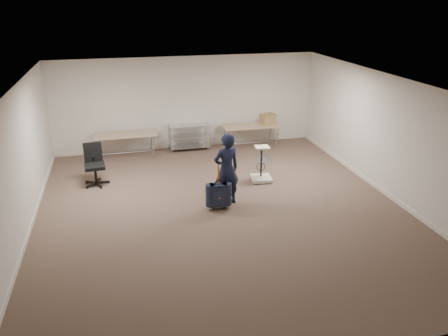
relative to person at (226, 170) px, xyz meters
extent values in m
plane|color=#4D3C2F|center=(-0.18, -0.29, -0.84)|extent=(9.00, 9.00, 0.00)
plane|color=beige|center=(-0.18, 4.21, 0.56)|extent=(8.00, 0.00, 8.00)
plane|color=beige|center=(-0.18, -4.79, 0.56)|extent=(8.00, 0.00, 8.00)
plane|color=beige|center=(-4.18, -0.29, 0.56)|extent=(0.00, 9.00, 9.00)
plane|color=beige|center=(3.82, -0.29, 0.56)|extent=(0.00, 9.00, 9.00)
plane|color=white|center=(-0.18, -0.29, 1.96)|extent=(8.00, 8.00, 0.00)
cube|color=beige|center=(-0.18, 4.20, -0.79)|extent=(8.00, 0.02, 0.10)
cube|color=beige|center=(-4.17, -0.29, -0.79)|extent=(0.02, 9.00, 0.10)
cube|color=beige|center=(3.81, -0.29, -0.79)|extent=(0.02, 9.00, 0.10)
cube|color=#917C59|center=(-2.08, 3.66, -0.13)|extent=(1.80, 0.75, 0.03)
cylinder|color=#97999F|center=(-2.08, 3.66, -0.69)|extent=(1.50, 0.02, 0.02)
cylinder|color=#97999F|center=(-2.83, 3.36, -0.49)|extent=(0.13, 0.04, 0.69)
cylinder|color=#97999F|center=(-1.33, 3.36, -0.49)|extent=(0.13, 0.04, 0.69)
cylinder|color=#97999F|center=(-2.83, 3.96, -0.49)|extent=(0.13, 0.04, 0.69)
cylinder|color=#97999F|center=(-1.33, 3.96, -0.49)|extent=(0.13, 0.04, 0.69)
cube|color=#917C59|center=(1.72, 3.66, -0.13)|extent=(1.80, 0.75, 0.03)
cylinder|color=#97999F|center=(1.72, 3.66, -0.69)|extent=(1.50, 0.02, 0.02)
cylinder|color=#97999F|center=(0.97, 3.36, -0.49)|extent=(0.13, 0.04, 0.69)
cylinder|color=#97999F|center=(2.47, 3.36, -0.49)|extent=(0.13, 0.04, 0.69)
cylinder|color=#97999F|center=(0.97, 3.96, -0.49)|extent=(0.13, 0.04, 0.69)
cylinder|color=#97999F|center=(2.47, 3.96, -0.49)|extent=(0.13, 0.04, 0.69)
cylinder|color=silver|center=(-0.78, 3.69, -0.44)|extent=(0.02, 0.02, 0.80)
cylinder|color=silver|center=(0.42, 3.69, -0.44)|extent=(0.02, 0.02, 0.80)
cylinder|color=silver|center=(-0.78, 4.14, -0.44)|extent=(0.02, 0.02, 0.80)
cylinder|color=silver|center=(0.42, 4.14, -0.44)|extent=(0.02, 0.02, 0.80)
cube|color=silver|center=(-0.18, 3.91, -0.74)|extent=(1.20, 0.45, 0.02)
cube|color=silver|center=(-0.18, 3.91, -0.39)|extent=(1.20, 0.45, 0.02)
cube|color=silver|center=(-0.18, 3.91, -0.06)|extent=(1.20, 0.45, 0.01)
imported|color=black|center=(0.00, 0.00, 0.00)|extent=(0.69, 0.53, 1.68)
cube|color=#151E31|center=(-0.24, -0.24, -0.48)|extent=(0.39, 0.24, 0.51)
cube|color=black|center=(-0.24, -0.22, -0.76)|extent=(0.34, 0.17, 0.03)
cylinder|color=black|center=(-0.36, -0.23, -0.81)|extent=(0.03, 0.07, 0.07)
cylinder|color=black|center=(-0.12, -0.24, -0.81)|extent=(0.03, 0.07, 0.07)
torus|color=black|center=(-0.24, -0.24, -0.20)|extent=(0.16, 0.03, 0.16)
cube|color=#FE560D|center=(-0.24, -0.22, -0.01)|extent=(0.03, 0.01, 0.39)
cylinder|color=black|center=(-2.92, 1.82, -0.79)|extent=(0.64, 0.64, 0.10)
cylinder|color=black|center=(-2.92, 1.82, -0.57)|extent=(0.06, 0.06, 0.42)
cube|color=black|center=(-2.92, 1.82, -0.34)|extent=(0.53, 0.53, 0.08)
cube|color=black|center=(-2.94, 2.06, -0.04)|extent=(0.45, 0.10, 0.51)
cube|color=beige|center=(1.20, 1.07, -0.78)|extent=(0.56, 0.56, 0.08)
cylinder|color=black|center=(0.99, 0.86, -0.82)|extent=(0.06, 0.06, 0.04)
cylinder|color=black|center=(1.20, 1.12, -0.34)|extent=(0.05, 0.05, 0.81)
cube|color=beige|center=(1.20, 1.07, 0.07)|extent=(0.39, 0.34, 0.04)
torus|color=#235EB2|center=(1.25, 0.99, -0.23)|extent=(0.27, 0.13, 0.25)
cube|color=olive|center=(2.23, 3.62, 0.05)|extent=(0.51, 0.45, 0.32)
camera|label=1|loc=(-2.23, -8.75, 3.63)|focal=35.00mm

